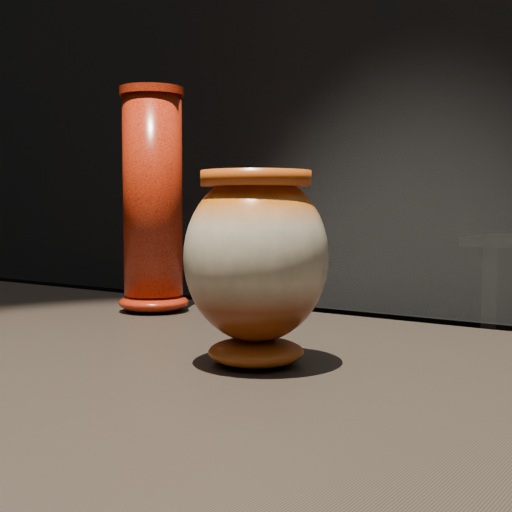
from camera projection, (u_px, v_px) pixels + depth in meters
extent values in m
cube|color=black|center=(282.00, 409.00, 0.66)|extent=(2.00, 0.80, 0.05)
ellipsoid|color=#692509|center=(256.00, 352.00, 0.73)|extent=(0.13, 0.13, 0.03)
ellipsoid|color=beige|center=(256.00, 257.00, 0.73)|extent=(0.20, 0.20, 0.17)
cylinder|color=orange|center=(256.00, 179.00, 0.72)|extent=(0.15, 0.15, 0.02)
ellipsoid|color=red|center=(154.00, 302.00, 1.11)|extent=(0.12, 0.12, 0.03)
cylinder|color=red|center=(153.00, 196.00, 1.09)|extent=(0.10, 0.10, 0.31)
cylinder|color=red|center=(152.00, 92.00, 1.08)|extent=(0.11, 0.11, 0.01)
cube|color=black|center=(502.00, 321.00, 3.98)|extent=(0.08, 0.50, 0.85)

